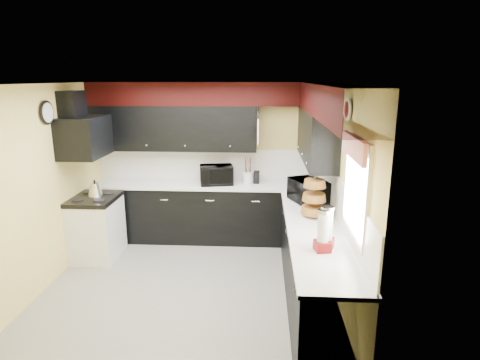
# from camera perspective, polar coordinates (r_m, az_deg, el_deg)

# --- Properties ---
(ground) EXTENTS (3.60, 3.60, 0.00)m
(ground) POSITION_cam_1_polar(r_m,az_deg,el_deg) (5.34, -7.01, -14.51)
(ground) COLOR gray
(ground) RESTS_ON ground
(wall_back) EXTENTS (3.60, 0.06, 2.50)m
(wall_back) POSITION_cam_1_polar(r_m,az_deg,el_deg) (6.59, -4.61, 2.78)
(wall_back) COLOR #E0C666
(wall_back) RESTS_ON ground
(wall_right) EXTENTS (0.06, 3.60, 2.50)m
(wall_right) POSITION_cam_1_polar(r_m,az_deg,el_deg) (4.86, 13.88, -1.80)
(wall_right) COLOR #E0C666
(wall_right) RESTS_ON ground
(wall_left) EXTENTS (0.06, 3.60, 2.50)m
(wall_left) POSITION_cam_1_polar(r_m,az_deg,el_deg) (5.49, -26.28, -1.06)
(wall_left) COLOR #E0C666
(wall_left) RESTS_ON ground
(ceiling) EXTENTS (3.60, 3.60, 0.06)m
(ceiling) POSITION_cam_1_polar(r_m,az_deg,el_deg) (4.68, -7.97, 13.39)
(ceiling) COLOR white
(ceiling) RESTS_ON wall_back
(cab_back) EXTENTS (3.60, 0.60, 0.90)m
(cab_back) POSITION_cam_1_polar(r_m,az_deg,el_deg) (6.51, -4.82, -4.66)
(cab_back) COLOR black
(cab_back) RESTS_ON ground
(cab_right) EXTENTS (0.60, 3.00, 0.90)m
(cab_right) POSITION_cam_1_polar(r_m,az_deg,el_deg) (4.83, 10.36, -11.93)
(cab_right) COLOR black
(cab_right) RESTS_ON ground
(counter_back) EXTENTS (3.62, 0.64, 0.04)m
(counter_back) POSITION_cam_1_polar(r_m,az_deg,el_deg) (6.38, -4.91, -0.67)
(counter_back) COLOR white
(counter_back) RESTS_ON cab_back
(counter_right) EXTENTS (0.64, 3.02, 0.04)m
(counter_right) POSITION_cam_1_polar(r_m,az_deg,el_deg) (4.64, 10.62, -6.71)
(counter_right) COLOR white
(counter_right) RESTS_ON cab_right
(splash_back) EXTENTS (3.60, 0.02, 0.50)m
(splash_back) POSITION_cam_1_polar(r_m,az_deg,el_deg) (6.59, -4.61, 2.26)
(splash_back) COLOR white
(splash_back) RESTS_ON counter_back
(splash_right) EXTENTS (0.02, 3.60, 0.50)m
(splash_right) POSITION_cam_1_polar(r_m,az_deg,el_deg) (4.88, 13.72, -2.47)
(splash_right) COLOR white
(splash_right) RESTS_ON counter_right
(upper_back) EXTENTS (2.60, 0.35, 0.70)m
(upper_back) POSITION_cam_1_polar(r_m,az_deg,el_deg) (6.42, -9.38, 7.31)
(upper_back) COLOR black
(upper_back) RESTS_ON wall_back
(upper_right) EXTENTS (0.35, 1.80, 0.70)m
(upper_right) POSITION_cam_1_polar(r_m,az_deg,el_deg) (5.59, 10.80, 6.22)
(upper_right) COLOR black
(upper_right) RESTS_ON wall_right
(soffit_back) EXTENTS (3.60, 0.36, 0.35)m
(soffit_back) POSITION_cam_1_polar(r_m,az_deg,el_deg) (6.28, -5.04, 12.10)
(soffit_back) COLOR black
(soffit_back) RESTS_ON wall_back
(soffit_right) EXTENTS (0.36, 3.24, 0.35)m
(soffit_right) POSITION_cam_1_polar(r_m,az_deg,el_deg) (4.48, 12.82, 10.89)
(soffit_right) COLOR black
(soffit_right) RESTS_ON wall_right
(stove) EXTENTS (0.60, 0.75, 0.86)m
(stove) POSITION_cam_1_polar(r_m,az_deg,el_deg) (6.23, -19.68, -6.58)
(stove) COLOR white
(stove) RESTS_ON ground
(cooktop) EXTENTS (0.62, 0.77, 0.06)m
(cooktop) POSITION_cam_1_polar(r_m,az_deg,el_deg) (6.09, -20.05, -2.52)
(cooktop) COLOR black
(cooktop) RESTS_ON stove
(hood) EXTENTS (0.50, 0.78, 0.55)m
(hood) POSITION_cam_1_polar(r_m,az_deg,el_deg) (5.93, -21.23, 5.75)
(hood) COLOR black
(hood) RESTS_ON wall_left
(hood_duct) EXTENTS (0.24, 0.40, 0.40)m
(hood_duct) POSITION_cam_1_polar(r_m,az_deg,el_deg) (5.94, -22.76, 9.72)
(hood_duct) COLOR black
(hood_duct) RESTS_ON wall_left
(window) EXTENTS (0.03, 0.86, 0.96)m
(window) POSITION_cam_1_polar(r_m,az_deg,el_deg) (3.93, 16.24, -1.24)
(window) COLOR white
(window) RESTS_ON wall_right
(valance) EXTENTS (0.04, 0.88, 0.20)m
(valance) POSITION_cam_1_polar(r_m,az_deg,el_deg) (3.84, 15.85, 4.53)
(valance) COLOR red
(valance) RESTS_ON wall_right
(pan_top) EXTENTS (0.03, 0.22, 0.40)m
(pan_top) POSITION_cam_1_polar(r_m,az_deg,el_deg) (6.17, 2.59, 9.07)
(pan_top) COLOR black
(pan_top) RESTS_ON upper_back
(pan_mid) EXTENTS (0.03, 0.28, 0.46)m
(pan_mid) POSITION_cam_1_polar(r_m,az_deg,el_deg) (6.07, 2.55, 6.61)
(pan_mid) COLOR black
(pan_mid) RESTS_ON upper_back
(pan_low) EXTENTS (0.03, 0.24, 0.42)m
(pan_low) POSITION_cam_1_polar(r_m,az_deg,el_deg) (6.33, 2.58, 6.66)
(pan_low) COLOR black
(pan_low) RESTS_ON upper_back
(cut_board) EXTENTS (0.03, 0.26, 0.35)m
(cut_board) POSITION_cam_1_polar(r_m,az_deg,el_deg) (5.94, 2.64, 6.93)
(cut_board) COLOR white
(cut_board) RESTS_ON upper_back
(baskets) EXTENTS (0.27, 0.27, 0.50)m
(baskets) POSITION_cam_1_polar(r_m,az_deg,el_deg) (4.89, 10.49, -2.39)
(baskets) COLOR brown
(baskets) RESTS_ON upper_right
(clock) EXTENTS (0.03, 0.30, 0.30)m
(clock) POSITION_cam_1_polar(r_m,az_deg,el_deg) (5.54, -25.79, 8.63)
(clock) COLOR black
(clock) RESTS_ON wall_left
(deco_plate) EXTENTS (0.03, 0.24, 0.24)m
(deco_plate) POSITION_cam_1_polar(r_m,az_deg,el_deg) (4.34, 15.11, 9.67)
(deco_plate) COLOR white
(deco_plate) RESTS_ON wall_right
(toaster_oven) EXTENTS (0.58, 0.51, 0.29)m
(toaster_oven) POSITION_cam_1_polar(r_m,az_deg,el_deg) (6.30, -3.36, 0.73)
(toaster_oven) COLOR black
(toaster_oven) RESTS_ON counter_back
(microwave) EXTENTS (0.57, 0.66, 0.31)m
(microwave) POSITION_cam_1_polar(r_m,az_deg,el_deg) (5.43, 9.80, -1.58)
(microwave) COLOR black
(microwave) RESTS_ON counter_right
(utensil_crock) EXTENTS (0.22, 0.22, 0.18)m
(utensil_crock) POSITION_cam_1_polar(r_m,az_deg,el_deg) (6.33, 1.13, 0.31)
(utensil_crock) COLOR silver
(utensil_crock) RESTS_ON counter_back
(knife_block) EXTENTS (0.09, 0.13, 0.19)m
(knife_block) POSITION_cam_1_polar(r_m,az_deg,el_deg) (6.33, 2.38, 0.35)
(knife_block) COLOR black
(knife_block) RESTS_ON counter_back
(kettle) EXTENTS (0.23, 0.23, 0.18)m
(kettle) POSITION_cam_1_polar(r_m,az_deg,el_deg) (6.12, -19.92, -1.25)
(kettle) COLOR silver
(kettle) RESTS_ON cooktop
(dispenser_a) EXTENTS (0.17, 0.17, 0.39)m
(dispenser_a) POSITION_cam_1_polar(r_m,az_deg,el_deg) (3.95, 11.74, -7.21)
(dispenser_a) COLOR #620C00
(dispenser_a) RESTS_ON counter_right
(dispenser_b) EXTENTS (0.19, 0.19, 0.41)m
(dispenser_b) POSITION_cam_1_polar(r_m,az_deg,el_deg) (4.01, 12.18, -6.79)
(dispenser_b) COLOR #640005
(dispenser_b) RESTS_ON counter_right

